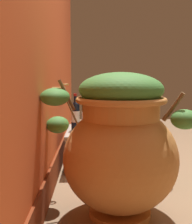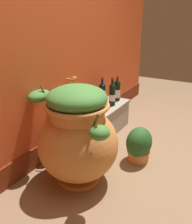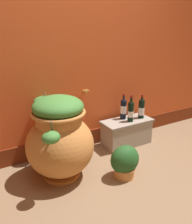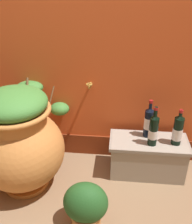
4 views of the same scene
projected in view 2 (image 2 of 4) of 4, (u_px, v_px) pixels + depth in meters
name	position (u px, v px, depth m)	size (l,w,h in m)	color
ground_plane	(161.00, 173.00, 2.44)	(7.00, 7.00, 0.00)	#896B4C
back_wall	(53.00, 26.00, 2.52)	(4.40, 0.33, 2.60)	#D15123
terracotta_urn	(78.00, 135.00, 2.20)	(0.69, 0.87, 0.88)	#CC7F3D
stone_ledge	(108.00, 117.00, 3.24)	(0.68, 0.32, 0.34)	#9E9384
wine_bottle_left	(102.00, 93.00, 3.16)	(0.08, 0.08, 0.35)	black
wine_bottle_middle	(112.00, 94.00, 3.12)	(0.08, 0.08, 0.35)	black
wine_bottle_right	(117.00, 90.00, 3.30)	(0.08, 0.08, 0.32)	black
potted_shrub	(139.00, 145.00, 2.59)	(0.32, 0.25, 0.36)	#D68E4C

